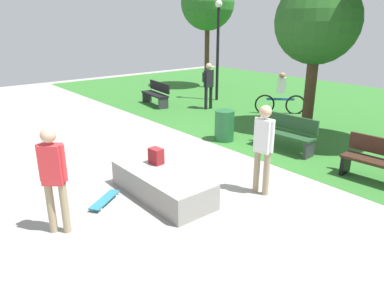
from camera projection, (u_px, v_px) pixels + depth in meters
name	position (u px, v px, depth m)	size (l,w,h in m)	color
ground_plane	(176.00, 164.00, 8.53)	(28.00, 28.00, 0.00)	gray
grass_lawn	(345.00, 112.00, 13.27)	(26.60, 12.29, 0.01)	#2D6B28
concrete_ledge	(162.00, 184.00, 6.90)	(2.23, 0.93, 0.49)	gray
backpack_on_ledge	(156.00, 156.00, 7.18)	(0.28, 0.20, 0.32)	maroon
skater_performing_trick	(53.00, 173.00, 5.45)	(0.36, 0.37, 1.74)	tan
skater_watching	(263.00, 143.00, 6.76)	(0.43, 0.23, 1.75)	tan
skateboard_by_ledge	(105.00, 200.00, 6.67)	(0.61, 0.78, 0.08)	teal
park_bench_far_left	(384.00, 161.00, 7.37)	(1.63, 0.59, 0.91)	#331E14
park_bench_by_oak	(286.00, 132.00, 9.28)	(1.62, 0.55, 0.91)	#1E4223
park_bench_center_lawn	(156.00, 93.00, 14.29)	(1.65, 0.69, 0.91)	black
tree_young_birch	(208.00, 3.00, 17.06)	(2.56, 2.56, 5.30)	#42301E
tree_slender_maple	(317.00, 22.00, 10.24)	(2.43, 2.43, 4.41)	#42301E
lamp_post	(218.00, 41.00, 14.61)	(0.28, 0.28, 3.98)	black
trash_bin	(224.00, 126.00, 10.05)	(0.54, 0.54, 0.86)	#1E592D
pedestrian_with_backpack	(208.00, 82.00, 13.51)	(0.38, 0.43, 1.73)	black
cyclist_on_bicycle	(281.00, 96.00, 12.93)	(1.32, 1.34, 1.52)	black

